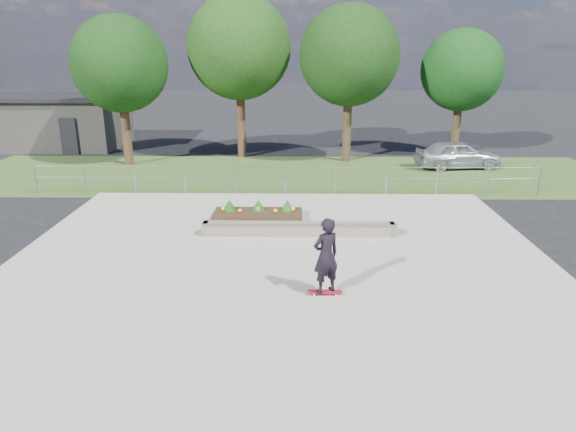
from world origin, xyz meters
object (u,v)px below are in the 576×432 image
(grind_ledge, at_px, (299,229))
(planter_bed, at_px, (258,213))
(skateboarder, at_px, (326,256))
(parked_car, at_px, (458,154))

(grind_ledge, relative_size, planter_bed, 2.00)
(grind_ledge, distance_m, skateboarder, 4.16)
(parked_car, bearing_deg, skateboarder, 145.75)
(skateboarder, xyz_separation_m, parked_car, (7.14, 13.71, -0.37))
(grind_ledge, bearing_deg, skateboarder, -81.33)
(planter_bed, bearing_deg, parked_car, 41.49)
(planter_bed, distance_m, parked_car, 12.20)
(planter_bed, relative_size, skateboarder, 1.57)
(skateboarder, relative_size, parked_car, 0.48)
(grind_ledge, xyz_separation_m, skateboarder, (0.62, -4.03, 0.79))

